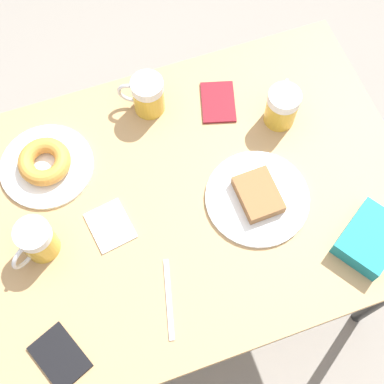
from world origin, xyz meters
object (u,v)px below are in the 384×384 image
object	(u,v)px
beer_mug_center	(37,241)
passport_near_edge	(60,357)
blue_pouch	(370,239)
plate_with_donut	(46,164)
beer_mug_left	(282,106)
fork	(169,299)
passport_far_edge	(218,102)
beer_mug_right	(147,95)
plate_with_cake	(258,197)
napkin_folded	(110,226)

from	to	relation	value
beer_mug_center	passport_near_edge	world-z (taller)	beer_mug_center
passport_near_edge	blue_pouch	distance (m)	0.75
plate_with_donut	passport_near_edge	distance (m)	0.47
beer_mug_left	fork	world-z (taller)	beer_mug_left
passport_far_edge	beer_mug_left	bearing A→B (deg)	-125.76
passport_far_edge	blue_pouch	bearing A→B (deg)	-157.72
plate_with_donut	beer_mug_left	xyz separation A→B (m)	(-0.06, -0.61, 0.04)
beer_mug_center	beer_mug_right	distance (m)	0.46
plate_with_cake	passport_far_edge	distance (m)	0.29
plate_with_donut	beer_mug_center	xyz separation A→B (m)	(-0.21, 0.06, 0.04)
beer_mug_right	passport_near_edge	bearing A→B (deg)	145.48
fork	passport_near_edge	distance (m)	0.27
fork	blue_pouch	xyz separation A→B (m)	(-0.03, -0.49, 0.02)
beer_mug_right	passport_far_edge	bearing A→B (deg)	-105.29
beer_mug_right	blue_pouch	xyz separation A→B (m)	(-0.53, -0.38, -0.03)
plate_with_cake	beer_mug_left	world-z (taller)	beer_mug_left
beer_mug_right	passport_far_edge	world-z (taller)	beer_mug_right
passport_far_edge	blue_pouch	size ratio (longest dim) A/B	0.75
plate_with_cake	plate_with_donut	distance (m)	0.53
beer_mug_right	napkin_folded	bearing A→B (deg)	146.98
plate_with_donut	plate_with_cake	bearing A→B (deg)	-118.87
plate_with_donut	fork	size ratio (longest dim) A/B	1.29
plate_with_cake	fork	distance (m)	0.33
fork	passport_far_edge	distance (m)	0.54
plate_with_donut	passport_far_edge	bearing A→B (deg)	-85.75
plate_with_cake	passport_far_edge	bearing A→B (deg)	-1.39
fork	passport_near_edge	bearing A→B (deg)	98.98
plate_with_donut	passport_far_edge	distance (m)	0.48
napkin_folded	beer_mug_left	bearing A→B (deg)	-73.97
beer_mug_right	passport_far_edge	xyz separation A→B (m)	(-0.05, -0.18, -0.05)
plate_with_donut	beer_mug_right	bearing A→B (deg)	-74.10
plate_with_donut	blue_pouch	xyz separation A→B (m)	(-0.45, -0.67, 0.01)
beer_mug_right	fork	distance (m)	0.52
fork	plate_with_cake	bearing A→B (deg)	-60.08
plate_with_cake	blue_pouch	distance (m)	0.28
fork	passport_far_edge	size ratio (longest dim) A/B	1.26
napkin_folded	passport_far_edge	xyz separation A→B (m)	(0.24, -0.37, 0.00)
passport_near_edge	passport_far_edge	bearing A→B (deg)	-48.10
blue_pouch	passport_near_edge	bearing A→B (deg)	91.09
passport_near_edge	passport_far_edge	size ratio (longest dim) A/B	1.03
plate_with_donut	passport_near_edge	world-z (taller)	plate_with_donut
beer_mug_center	blue_pouch	world-z (taller)	beer_mug_center
beer_mug_left	beer_mug_center	world-z (taller)	same
beer_mug_center	fork	bearing A→B (deg)	-131.28
beer_mug_left	passport_near_edge	xyz separation A→B (m)	(-0.40, 0.69, -0.05)
passport_near_edge	blue_pouch	size ratio (longest dim) A/B	0.78
napkin_folded	beer_mug_center	bearing A→B (deg)	90.21
napkin_folded	passport_near_edge	size ratio (longest dim) A/B	0.84
fork	blue_pouch	size ratio (longest dim) A/B	0.95
passport_near_edge	napkin_folded	bearing A→B (deg)	-36.15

